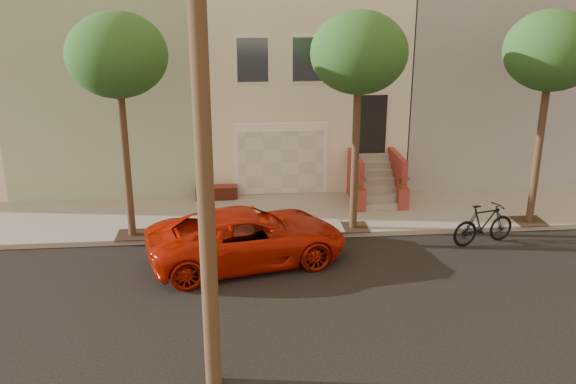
{
  "coord_description": "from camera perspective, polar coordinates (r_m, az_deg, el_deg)",
  "views": [
    {
      "loc": [
        -2.52,
        -13.19,
        7.12
      ],
      "look_at": [
        -1.04,
        3.0,
        1.63
      ],
      "focal_mm": 38.82,
      "sensor_mm": 36.0,
      "label": 1
    }
  ],
  "objects": [
    {
      "name": "motorcycle",
      "position": [
        18.57,
        17.49,
        -2.81
      ],
      "size": [
        2.08,
        1.07,
        1.2
      ],
      "primitive_type": "imported",
      "rotation": [
        0.0,
        0.0,
        1.84
      ],
      "color": "black",
      "rests_on": "ground"
    },
    {
      "name": "pickup_truck",
      "position": [
        16.54,
        -3.72,
        -4.11
      ],
      "size": [
        5.68,
        3.59,
        1.46
      ],
      "primitive_type": "imported",
      "rotation": [
        0.0,
        0.0,
        1.81
      ],
      "color": "#B41906",
      "rests_on": "ground"
    },
    {
      "name": "house_row",
      "position": [
        24.76,
        0.67,
        10.58
      ],
      "size": [
        33.1,
        11.7,
        7.0
      ],
      "color": "beige",
      "rests_on": "sidewalk"
    },
    {
      "name": "tree_mid",
      "position": [
        17.55,
        6.51,
        12.43
      ],
      "size": [
        2.7,
        2.57,
        6.3
      ],
      "color": "#2D2116",
      "rests_on": "sidewalk"
    },
    {
      "name": "sidewalk",
      "position": [
        19.99,
        2.34,
        -2.0
      ],
      "size": [
        40.0,
        3.7,
        0.15
      ],
      "primitive_type": "cube",
      "color": "gray",
      "rests_on": "ground"
    },
    {
      "name": "tree_left",
      "position": [
        17.45,
        -15.38,
        11.87
      ],
      "size": [
        2.7,
        2.57,
        6.3
      ],
      "color": "#2D2116",
      "rests_on": "sidewalk"
    },
    {
      "name": "ground",
      "position": [
        15.2,
        4.99,
        -9.36
      ],
      "size": [
        90.0,
        90.0,
        0.0
      ],
      "primitive_type": "plane",
      "color": "black",
      "rests_on": "ground"
    },
    {
      "name": "tree_right",
      "position": [
        19.42,
        22.98,
        11.71
      ],
      "size": [
        2.7,
        2.57,
        6.3
      ],
      "color": "#2D2116",
      "rests_on": "sidewalk"
    }
  ]
}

